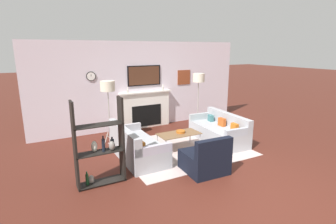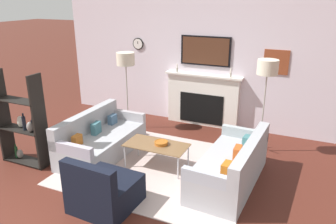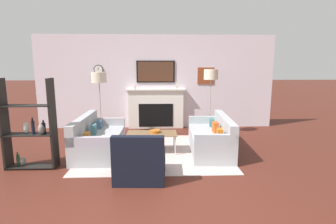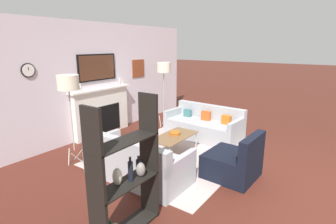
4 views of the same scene
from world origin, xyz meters
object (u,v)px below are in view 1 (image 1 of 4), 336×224
object	(u,v)px
couch_right	(219,131)
floor_lamp_right	(199,79)
decorative_bowl	(181,131)
shelf_unit	(100,147)
armchair	(205,160)
floor_lamp_left	(108,87)
coffee_table	(179,135)
couch_left	(136,147)

from	to	relation	value
couch_right	floor_lamp_right	xyz separation A→B (m)	(0.22, 1.35, 1.29)
decorative_bowl	floor_lamp_right	bearing A→B (deg)	42.69
couch_right	decorative_bowl	size ratio (longest dim) A/B	7.97
couch_right	shelf_unit	size ratio (longest dim) A/B	1.14
shelf_unit	armchair	bearing A→B (deg)	-15.17
decorative_bowl	floor_lamp_left	distance (m)	2.21
armchair	coffee_table	size ratio (longest dim) A/B	0.80
armchair	shelf_unit	bearing A→B (deg)	164.83
coffee_table	floor_lamp_right	size ratio (longest dim) A/B	0.60
couch_right	decorative_bowl	xyz separation A→B (m)	(-1.21, 0.03, 0.17)
shelf_unit	floor_lamp_left	bearing A→B (deg)	69.56
couch_right	armchair	size ratio (longest dim) A/B	2.19
couch_left	floor_lamp_right	distance (m)	3.24
floor_lamp_left	coffee_table	bearing A→B (deg)	-44.84
armchair	decorative_bowl	distance (m)	1.39
decorative_bowl	shelf_unit	size ratio (longest dim) A/B	0.14
coffee_table	shelf_unit	size ratio (longest dim) A/B	0.65
couch_right	floor_lamp_left	distance (m)	3.21
couch_left	coffee_table	xyz separation A→B (m)	(1.15, -0.01, 0.12)
coffee_table	floor_lamp_left	bearing A→B (deg)	135.16
armchair	floor_lamp_right	distance (m)	3.40
armchair	floor_lamp_right	world-z (taller)	floor_lamp_right
couch_right	floor_lamp_right	size ratio (longest dim) A/B	1.06
floor_lamp_left	floor_lamp_right	size ratio (longest dim) A/B	0.96
decorative_bowl	floor_lamp_right	world-z (taller)	floor_lamp_right
couch_left	couch_right	world-z (taller)	couch_left
armchair	couch_right	bearing A→B (deg)	42.59
couch_left	coffee_table	distance (m)	1.15
floor_lamp_left	decorative_bowl	bearing A→B (deg)	-42.57
couch_left	armchair	distance (m)	1.65
armchair	shelf_unit	xyz separation A→B (m)	(-1.99, 0.54, 0.46)
decorative_bowl	floor_lamp_left	size ratio (longest dim) A/B	0.14
couch_left	couch_right	size ratio (longest dim) A/B	0.97
floor_lamp_left	shelf_unit	size ratio (longest dim) A/B	1.03
couch_left	floor_lamp_left	xyz separation A→B (m)	(-0.21, 1.34, 1.23)
couch_right	coffee_table	xyz separation A→B (m)	(-1.28, -0.00, 0.11)
couch_right	decorative_bowl	world-z (taller)	couch_right
floor_lamp_right	armchair	bearing A→B (deg)	-121.84
floor_lamp_right	shelf_unit	xyz separation A→B (m)	(-3.65, -2.13, -0.85)
couch_right	floor_lamp_right	world-z (taller)	floor_lamp_right
armchair	shelf_unit	distance (m)	2.12
couch_left	floor_lamp_right	world-z (taller)	floor_lamp_right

